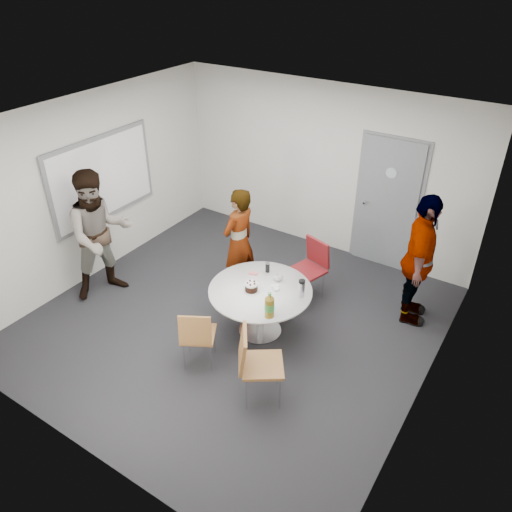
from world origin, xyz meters
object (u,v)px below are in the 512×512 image
Objects in this scene: person_left at (100,235)px; chair_near_left at (197,334)px; table at (262,296)px; door at (387,205)px; person_right at (419,261)px; chair_far at (312,263)px; person_main at (239,242)px; whiteboard at (103,178)px; chair_near_right at (254,359)px.

chair_near_left is at bearing -78.35° from person_left.
table is at bearing -54.81° from person_left.
person_right is at bearing -52.84° from door.
person_left is (-2.08, 0.51, 0.45)m from chair_near_left.
table is 1.45× the size of chair_far.
door is 1.32× the size of person_main.
whiteboard is 2.31× the size of chair_near_left.
chair_near_right is 0.49× the size of person_left.
person_left reaches higher than chair_near_left.
whiteboard is 2.03× the size of chair_near_right.
chair_near_right is at bearing 116.97° from chair_far.
person_main is (-0.49, 1.59, 0.30)m from chair_near_left.
door reaches higher than person_left.
table is 1.10m from chair_far.
whiteboard reaches higher than person_left.
chair_near_right is 2.09m from chair_far.
table is 1.10m from chair_near_right.
person_left is (-2.53, -1.49, 0.40)m from chair_far.
chair_near_left is 1.69m from person_main.
chair_far reaches higher than chair_near_left.
chair_near_right reaches higher than chair_far.
chair_near_right is 0.51× the size of person_right.
table is 1.40× the size of chair_near_right.
whiteboard is at bearing -70.30° from person_main.
person_left is 1.03× the size of person_right.
table is 1.07m from person_main.
chair_near_right is at bearing -33.15° from chair_near_left.
person_right is at bearing -39.95° from person_left.
person_left is (-1.58, -1.08, 0.14)m from person_main.
whiteboard is 3.29m from chair_far.
chair_near_left is (-0.31, -0.92, -0.10)m from table.
chair_far is (-0.37, 2.06, -0.02)m from chair_near_right.
whiteboard is 3.71m from chair_near_right.
door reaches higher than person_main.
chair_far is 2.96m from person_left.
chair_near_right reaches higher than chair_near_left.
person_main reaches higher than chair_near_right.
chair_far is at bearing 82.53° from table.
chair_near_left is 0.88× the size of chair_near_right.
chair_near_left is 2.96m from person_right.
person_right reaches higher than chair_near_right.
chair_far is (3.04, 0.88, -0.90)m from whiteboard.
door is 2.35× the size of chair_far.
door is 3.50m from chair_near_right.
person_main is at bearing 12.37° from whiteboard.
person_left is at bearing 99.94° from person_right.
person_left reaches higher than person_main.
door is at bearing 142.71° from chair_near_right.
person_main is at bearing -176.04° from chair_near_right.
chair_far is at bearing -110.31° from door.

